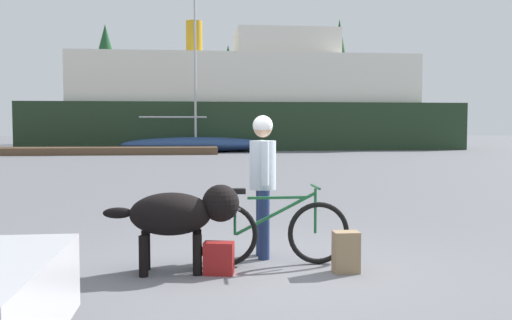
% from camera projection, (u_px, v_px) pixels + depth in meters
% --- Properties ---
extents(ground_plane, '(160.00, 160.00, 0.00)m').
position_uv_depth(ground_plane, '(256.00, 271.00, 6.30)').
color(ground_plane, slate).
extents(bicycle, '(1.80, 0.44, 0.92)m').
position_uv_depth(bicycle, '(272.00, 231.00, 6.52)').
color(bicycle, black).
rests_on(bicycle, ground_plane).
extents(person_cyclist, '(0.32, 0.53, 1.73)m').
position_uv_depth(person_cyclist, '(263.00, 172.00, 6.88)').
color(person_cyclist, navy).
rests_on(person_cyclist, ground_plane).
extents(dog, '(1.48, 0.55, 0.96)m').
position_uv_depth(dog, '(181.00, 214.00, 6.20)').
color(dog, black).
rests_on(dog, ground_plane).
extents(backpack, '(0.28, 0.20, 0.45)m').
position_uv_depth(backpack, '(346.00, 252.00, 6.21)').
color(backpack, '#8C7251').
rests_on(backpack, ground_plane).
extents(handbag_pannier, '(0.35, 0.24, 0.35)m').
position_uv_depth(handbag_pannier, '(219.00, 258.00, 6.13)').
color(handbag_pannier, maroon).
rests_on(handbag_pannier, ground_plane).
extents(dock_pier, '(14.00, 2.69, 0.40)m').
position_uv_depth(dock_pier, '(91.00, 151.00, 31.54)').
color(dock_pier, brown).
rests_on(dock_pier, ground_plane).
extents(ferry_boat, '(28.46, 7.91, 8.67)m').
position_uv_depth(ferry_boat, '(246.00, 105.00, 39.19)').
color(ferry_boat, '#1E331E').
rests_on(ferry_boat, ground_plane).
extents(sailboat_moored, '(8.90, 2.49, 9.80)m').
position_uv_depth(sailboat_moored, '(196.00, 144.00, 34.13)').
color(sailboat_moored, navy).
rests_on(sailboat_moored, ground_plane).
extents(pine_tree_far_left, '(4.10, 4.10, 10.53)m').
position_uv_depth(pine_tree_far_left, '(106.00, 68.00, 50.30)').
color(pine_tree_far_left, '#4C331E').
rests_on(pine_tree_far_left, ground_plane).
extents(pine_tree_center, '(2.87, 2.87, 9.38)m').
position_uv_depth(pine_tree_center, '(228.00, 81.00, 54.97)').
color(pine_tree_center, '#4C331E').
rests_on(pine_tree_center, ground_plane).
extents(pine_tree_far_right, '(3.22, 3.22, 11.59)m').
position_uv_depth(pine_tree_far_right, '(339.00, 71.00, 53.65)').
color(pine_tree_far_right, '#4C331E').
rests_on(pine_tree_far_right, ground_plane).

